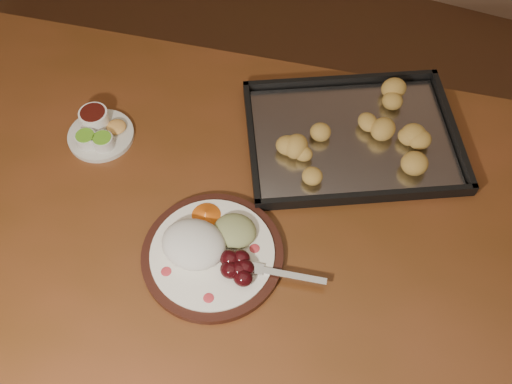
% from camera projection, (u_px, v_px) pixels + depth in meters
% --- Properties ---
extents(dining_table, '(1.62, 1.11, 0.75)m').
position_uv_depth(dining_table, '(224.00, 235.00, 1.23)').
color(dining_table, brown).
rests_on(dining_table, ground).
extents(dinner_plate, '(0.36, 0.27, 0.06)m').
position_uv_depth(dinner_plate, '(211.00, 250.00, 1.08)').
color(dinner_plate, black).
rests_on(dinner_plate, dining_table).
extents(condiment_saucer, '(0.14, 0.14, 0.05)m').
position_uv_depth(condiment_saucer, '(98.00, 131.00, 1.24)').
color(condiment_saucer, beige).
rests_on(condiment_saucer, dining_table).
extents(baking_tray, '(0.56, 0.50, 0.05)m').
position_uv_depth(baking_tray, '(352.00, 135.00, 1.24)').
color(baking_tray, black).
rests_on(baking_tray, dining_table).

